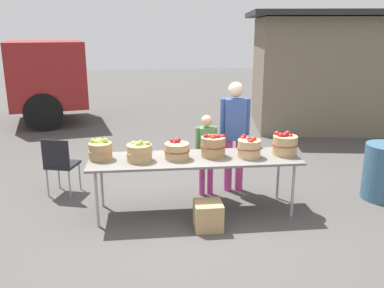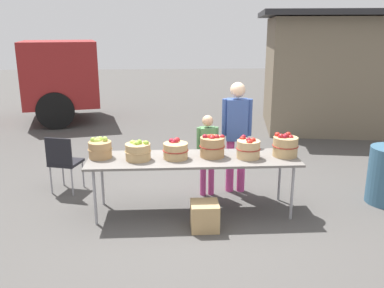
{
  "view_description": "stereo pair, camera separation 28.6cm",
  "coord_description": "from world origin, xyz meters",
  "px_view_note": "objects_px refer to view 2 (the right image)",
  "views": [
    {
      "loc": [
        -0.6,
        -5.0,
        2.36
      ],
      "look_at": [
        0.0,
        0.3,
        0.85
      ],
      "focal_mm": 38.39,
      "sensor_mm": 36.0,
      "label": 1
    },
    {
      "loc": [
        -0.31,
        -5.02,
        2.36
      ],
      "look_at": [
        0.0,
        0.3,
        0.85
      ],
      "focal_mm": 38.39,
      "sensor_mm": 36.0,
      "label": 2
    }
  ],
  "objects_px": {
    "apple_basket_green_1": "(138,151)",
    "apple_basket_red_0": "(175,150)",
    "child_customer": "(207,149)",
    "produce_crate": "(205,216)",
    "apple_basket_green_0": "(100,149)",
    "folding_chair": "(63,160)",
    "vendor_adult": "(237,129)",
    "apple_basket_red_3": "(285,146)",
    "market_table": "(193,160)",
    "apple_basket_red_1": "(212,146)",
    "apple_basket_red_2": "(248,148)"
  },
  "relations": [
    {
      "from": "produce_crate",
      "to": "apple_basket_green_1",
      "type": "bearing_deg",
      "value": 150.44
    },
    {
      "from": "child_customer",
      "to": "apple_basket_red_1",
      "type": "bearing_deg",
      "value": 86.1
    },
    {
      "from": "market_table",
      "to": "vendor_adult",
      "type": "height_order",
      "value": "vendor_adult"
    },
    {
      "from": "market_table",
      "to": "apple_basket_red_2",
      "type": "relative_size",
      "value": 8.57
    },
    {
      "from": "market_table",
      "to": "apple_basket_red_2",
      "type": "xyz_separation_m",
      "value": [
        0.7,
        -0.04,
        0.16
      ]
    },
    {
      "from": "apple_basket_red_3",
      "to": "folding_chair",
      "type": "relative_size",
      "value": 0.39
    },
    {
      "from": "apple_basket_red_2",
      "to": "market_table",
      "type": "bearing_deg",
      "value": 176.42
    },
    {
      "from": "apple_basket_green_1",
      "to": "apple_basket_red_0",
      "type": "bearing_deg",
      "value": 3.65
    },
    {
      "from": "apple_basket_green_1",
      "to": "vendor_adult",
      "type": "xyz_separation_m",
      "value": [
        1.37,
        0.72,
        0.09
      ]
    },
    {
      "from": "apple_basket_red_1",
      "to": "folding_chair",
      "type": "distance_m",
      "value": 2.26
    },
    {
      "from": "apple_basket_green_1",
      "to": "produce_crate",
      "type": "distance_m",
      "value": 1.16
    },
    {
      "from": "apple_basket_green_0",
      "to": "produce_crate",
      "type": "bearing_deg",
      "value": -23.85
    },
    {
      "from": "apple_basket_green_1",
      "to": "apple_basket_green_0",
      "type": "bearing_deg",
      "value": 166.68
    },
    {
      "from": "apple_basket_red_0",
      "to": "folding_chair",
      "type": "bearing_deg",
      "value": 154.14
    },
    {
      "from": "apple_basket_red_0",
      "to": "vendor_adult",
      "type": "relative_size",
      "value": 0.2
    },
    {
      "from": "vendor_adult",
      "to": "produce_crate",
      "type": "height_order",
      "value": "vendor_adult"
    },
    {
      "from": "market_table",
      "to": "apple_basket_red_3",
      "type": "bearing_deg",
      "value": 0.61
    },
    {
      "from": "apple_basket_red_0",
      "to": "market_table",
      "type": "bearing_deg",
      "value": 1.82
    },
    {
      "from": "apple_basket_red_3",
      "to": "folding_chair",
      "type": "xyz_separation_m",
      "value": [
        -3.05,
        0.77,
        -0.38
      ]
    },
    {
      "from": "apple_basket_red_1",
      "to": "apple_basket_red_3",
      "type": "relative_size",
      "value": 0.99
    },
    {
      "from": "apple_basket_red_3",
      "to": "child_customer",
      "type": "xyz_separation_m",
      "value": [
        -0.96,
        0.55,
        -0.19
      ]
    },
    {
      "from": "apple_basket_green_0",
      "to": "apple_basket_red_0",
      "type": "xyz_separation_m",
      "value": [
        0.97,
        -0.09,
        -0.01
      ]
    },
    {
      "from": "apple_basket_red_0",
      "to": "child_customer",
      "type": "xyz_separation_m",
      "value": [
        0.47,
        0.57,
        -0.16
      ]
    },
    {
      "from": "market_table",
      "to": "folding_chair",
      "type": "distance_m",
      "value": 2.03
    },
    {
      "from": "apple_basket_green_0",
      "to": "apple_basket_red_2",
      "type": "relative_size",
      "value": 0.99
    },
    {
      "from": "apple_basket_red_1",
      "to": "apple_basket_red_3",
      "type": "height_order",
      "value": "same"
    },
    {
      "from": "child_customer",
      "to": "produce_crate",
      "type": "xyz_separation_m",
      "value": [
        -0.13,
        -1.06,
        -0.53
      ]
    },
    {
      "from": "apple_basket_green_1",
      "to": "apple_basket_red_0",
      "type": "relative_size",
      "value": 1.01
    },
    {
      "from": "apple_basket_green_0",
      "to": "folding_chair",
      "type": "height_order",
      "value": "apple_basket_green_0"
    },
    {
      "from": "apple_basket_red_2",
      "to": "apple_basket_red_0",
      "type": "bearing_deg",
      "value": 177.75
    },
    {
      "from": "apple_basket_red_1",
      "to": "produce_crate",
      "type": "bearing_deg",
      "value": -104.53
    },
    {
      "from": "market_table",
      "to": "child_customer",
      "type": "bearing_deg",
      "value": 67.21
    },
    {
      "from": "market_table",
      "to": "apple_basket_red_3",
      "type": "height_order",
      "value": "apple_basket_red_3"
    },
    {
      "from": "apple_basket_red_2",
      "to": "child_customer",
      "type": "distance_m",
      "value": 0.78
    },
    {
      "from": "apple_basket_red_0",
      "to": "vendor_adult",
      "type": "height_order",
      "value": "vendor_adult"
    },
    {
      "from": "apple_basket_red_3",
      "to": "folding_chair",
      "type": "height_order",
      "value": "apple_basket_red_3"
    },
    {
      "from": "apple_basket_red_3",
      "to": "child_customer",
      "type": "relative_size",
      "value": 0.28
    },
    {
      "from": "produce_crate",
      "to": "apple_basket_red_3",
      "type": "bearing_deg",
      "value": 25.11
    },
    {
      "from": "apple_basket_green_1",
      "to": "apple_basket_red_2",
      "type": "bearing_deg",
      "value": -0.26
    },
    {
      "from": "apple_basket_green_0",
      "to": "folding_chair",
      "type": "bearing_deg",
      "value": 133.25
    },
    {
      "from": "apple_basket_red_1",
      "to": "apple_basket_red_2",
      "type": "xyz_separation_m",
      "value": [
        0.46,
        -0.08,
        -0.02
      ]
    },
    {
      "from": "apple_basket_red_1",
      "to": "vendor_adult",
      "type": "bearing_deg",
      "value": 56.84
    },
    {
      "from": "market_table",
      "to": "apple_basket_green_0",
      "type": "bearing_deg",
      "value": 176.2
    },
    {
      "from": "apple_basket_green_1",
      "to": "child_customer",
      "type": "height_order",
      "value": "child_customer"
    },
    {
      "from": "apple_basket_green_1",
      "to": "child_customer",
      "type": "bearing_deg",
      "value": 32.55
    },
    {
      "from": "apple_basket_green_1",
      "to": "child_customer",
      "type": "xyz_separation_m",
      "value": [
        0.94,
        0.6,
        -0.17
      ]
    },
    {
      "from": "apple_basket_green_1",
      "to": "apple_basket_red_3",
      "type": "relative_size",
      "value": 0.99
    },
    {
      "from": "child_customer",
      "to": "folding_chair",
      "type": "relative_size",
      "value": 1.38
    },
    {
      "from": "market_table",
      "to": "apple_basket_green_0",
      "type": "relative_size",
      "value": 8.68
    },
    {
      "from": "apple_basket_red_2",
      "to": "folding_chair",
      "type": "bearing_deg",
      "value": 162.11
    }
  ]
}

